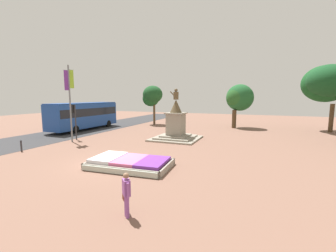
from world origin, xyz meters
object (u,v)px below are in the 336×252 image
object	(u,v)px
banner_pole	(70,100)
city_bus	(84,114)
flower_planter	(129,163)
kerb_bollard_mid_a	(21,146)
traffic_light_mid_block	(74,115)
statue_monument	(176,127)
pedestrian_with_handbag	(126,192)

from	to	relation	value
banner_pole	city_bus	xyz separation A→B (m)	(-4.74, 6.81, -1.93)
flower_planter	banner_pole	xyz separation A→B (m)	(-8.99, 4.48, 3.64)
kerb_bollard_mid_a	city_bus	bearing A→B (deg)	109.59
traffic_light_mid_block	city_bus	xyz separation A→B (m)	(-4.17, 5.80, -0.44)
statue_monument	traffic_light_mid_block	bearing A→B (deg)	-156.47
banner_pole	kerb_bollard_mid_a	bearing A→B (deg)	-100.45
city_bus	kerb_bollard_mid_a	size ratio (longest dim) A/B	11.31
flower_planter	pedestrian_with_handbag	bearing A→B (deg)	-58.79
flower_planter	banner_pole	size ratio (longest dim) A/B	0.72
statue_monument	kerb_bollard_mid_a	bearing A→B (deg)	-135.06
pedestrian_with_handbag	statue_monument	bearing A→B (deg)	103.55
flower_planter	statue_monument	world-z (taller)	statue_monument
traffic_light_mid_block	statue_monument	bearing A→B (deg)	23.53
flower_planter	city_bus	bearing A→B (deg)	140.56
banner_pole	city_bus	distance (m)	8.52
statue_monument	flower_planter	bearing A→B (deg)	-86.90
city_bus	kerb_bollard_mid_a	xyz separation A→B (m)	(3.95, -11.10, -1.50)
statue_monument	city_bus	bearing A→B (deg)	172.00
city_bus	statue_monument	bearing A→B (deg)	-8.00
city_bus	pedestrian_with_handbag	world-z (taller)	city_bus
statue_monument	banner_pole	distance (m)	10.17
city_bus	pedestrian_with_handbag	distance (m)	23.21
traffic_light_mid_block	city_bus	bearing A→B (deg)	125.70
banner_pole	traffic_light_mid_block	bearing A→B (deg)	119.61
statue_monument	pedestrian_with_handbag	distance (m)	14.68
city_bus	pedestrian_with_handbag	size ratio (longest dim) A/B	6.29
flower_planter	kerb_bollard_mid_a	world-z (taller)	kerb_bollard_mid_a
traffic_light_mid_block	kerb_bollard_mid_a	bearing A→B (deg)	-92.31
statue_monument	banner_pole	xyz separation A→B (m)	(-8.47, -4.96, 2.67)
traffic_light_mid_block	pedestrian_with_handbag	bearing A→B (deg)	-39.58
statue_monument	pedestrian_with_handbag	size ratio (longest dim) A/B	3.11
traffic_light_mid_block	banner_pole	size ratio (longest dim) A/B	0.49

